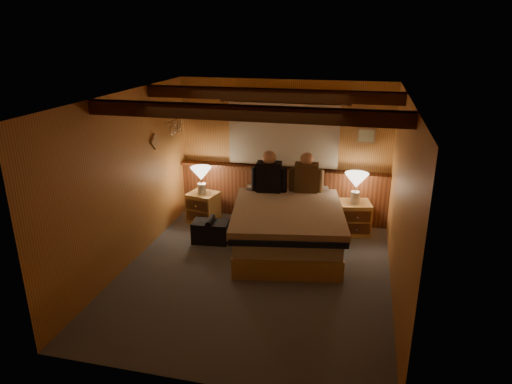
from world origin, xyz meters
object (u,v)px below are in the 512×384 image
(nightstand_left, at_px, (203,207))
(lamp_left, at_px, (201,175))
(bed, at_px, (287,227))
(person_right, at_px, (306,176))
(nightstand_right, at_px, (354,218))
(duffel_bag, at_px, (211,231))
(lamp_right, at_px, (356,182))
(person_left, at_px, (269,175))

(nightstand_left, height_order, lamp_left, lamp_left)
(bed, distance_m, person_right, 0.96)
(bed, height_order, nightstand_right, bed)
(lamp_left, distance_m, duffel_bag, 1.06)
(lamp_left, bearing_deg, lamp_right, 2.99)
(person_left, height_order, person_right, person_left)
(nightstand_left, distance_m, duffel_bag, 0.84)
(nightstand_right, distance_m, lamp_left, 2.63)
(bed, bearing_deg, nightstand_right, 30.28)
(person_right, xyz_separation_m, duffel_bag, (-1.38, -0.76, -0.78))
(lamp_left, bearing_deg, nightstand_right, 3.10)
(lamp_left, bearing_deg, person_left, -4.45)
(bed, relative_size, duffel_bag, 3.88)
(lamp_left, height_order, person_left, person_left)
(bed, xyz_separation_m, person_left, (-0.41, 0.59, 0.61))
(nightstand_right, distance_m, person_right, 1.06)
(nightstand_left, height_order, duffel_bag, nightstand_left)
(nightstand_right, relative_size, lamp_left, 1.21)
(nightstand_left, relative_size, nightstand_right, 0.98)
(lamp_left, distance_m, person_left, 1.19)
(nightstand_left, xyz_separation_m, person_right, (1.76, 0.02, 0.70))
(bed, relative_size, person_right, 3.38)
(bed, bearing_deg, person_left, 114.71)
(nightstand_right, distance_m, person_left, 1.56)
(nightstand_right, height_order, person_right, person_right)
(lamp_right, bearing_deg, nightstand_left, -177.52)
(bed, xyz_separation_m, duffel_bag, (-1.21, -0.03, -0.19))
(duffel_bag, bearing_deg, lamp_right, 16.08)
(bed, distance_m, lamp_left, 1.80)
(person_left, distance_m, person_right, 0.60)
(nightstand_right, bearing_deg, duffel_bag, -170.53)
(lamp_left, bearing_deg, person_right, 1.46)
(person_right, bearing_deg, lamp_right, 1.26)
(bed, relative_size, person_left, 3.24)
(bed, distance_m, lamp_right, 1.36)
(nightstand_left, distance_m, nightstand_right, 2.56)
(person_right, bearing_deg, person_left, -171.90)
(duffel_bag, bearing_deg, nightstand_right, 16.08)
(lamp_right, xyz_separation_m, duffel_bag, (-2.16, -0.85, -0.70))
(lamp_left, distance_m, person_right, 1.77)
(nightstand_right, bearing_deg, person_right, 174.71)
(duffel_bag, bearing_deg, person_right, 23.55)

